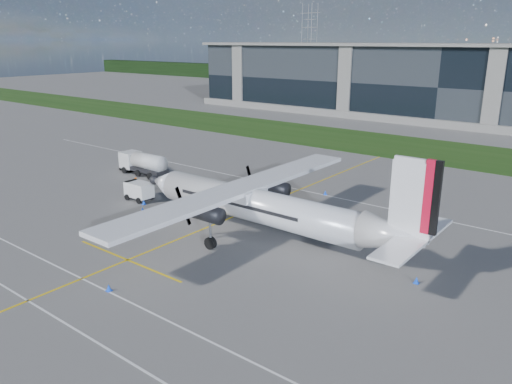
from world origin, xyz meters
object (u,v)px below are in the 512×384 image
ground_crew_person (137,183)px  safety_cone_nose_stbd (176,202)px  safety_cone_stbdwing (325,193)px  safety_cone_portwing (109,288)px  safety_cone_fwd (144,202)px  baggage_tug (139,191)px  safety_cone_tail (416,280)px  safety_cone_nose_port (143,210)px  fuel_tanker_truck (141,163)px  turboprop_aircraft (265,189)px  pylon_west (309,43)px

ground_crew_person → safety_cone_nose_stbd: bearing=-106.1°
safety_cone_stbdwing → safety_cone_portwing: size_ratio=1.00×
safety_cone_fwd → safety_cone_portwing: (12.72, -13.53, 0.00)m
baggage_tug → safety_cone_fwd: bearing=-25.2°
safety_cone_fwd → safety_cone_nose_stbd: same height
safety_cone_portwing → safety_cone_tail: (15.93, 13.96, 0.00)m
ground_crew_person → safety_cone_nose_port: size_ratio=3.68×
fuel_tanker_truck → safety_cone_nose_stbd: 13.71m
baggage_tug → safety_cone_nose_port: size_ratio=6.38×
turboprop_aircraft → safety_cone_nose_stbd: bearing=172.7°
safety_cone_stbdwing → safety_cone_tail: 21.05m
fuel_tanker_truck → safety_cone_nose_port: bearing=-38.9°
fuel_tanker_truck → safety_cone_nose_stbd: fuel_tanker_truck is taller
baggage_tug → safety_cone_nose_stbd: (4.19, 1.36, -0.71)m
safety_cone_stbdwing → safety_cone_nose_stbd: (-10.39, -12.38, 0.00)m
ground_crew_person → pylon_west: bearing=13.7°
baggage_tug → turboprop_aircraft: bearing=-0.9°
baggage_tug → safety_cone_portwing: bearing=-44.9°
safety_cone_nose_stbd → safety_cone_stbdwing: bearing=50.0°
turboprop_aircraft → safety_cone_tail: size_ratio=59.21×
turboprop_aircraft → safety_cone_fwd: bearing=-178.2°
safety_cone_nose_port → fuel_tanker_truck: bearing=141.1°
safety_cone_stbdwing → fuel_tanker_truck: bearing=-163.6°
ground_crew_person → safety_cone_portwing: ground_crew_person is taller
pylon_west → safety_cone_stbdwing: (86.29, -131.88, -14.75)m
safety_cone_stbdwing → safety_cone_portwing: (-0.26, -28.02, 0.00)m
turboprop_aircraft → safety_cone_stbdwing: size_ratio=59.21×
safety_cone_fwd → safety_cone_nose_port: bearing=-42.4°
fuel_tanker_truck → safety_cone_nose_stbd: size_ratio=14.94×
turboprop_aircraft → fuel_tanker_truck: 26.42m
baggage_tug → safety_cone_nose_port: (3.34, -2.35, -0.71)m
fuel_tanker_truck → safety_cone_portwing: size_ratio=14.94×
ground_crew_person → safety_cone_stbdwing: 21.01m
safety_cone_stbdwing → safety_cone_tail: size_ratio=1.00×
safety_cone_tail → safety_cone_nose_stbd: bearing=176.3°
fuel_tanker_truck → ground_crew_person: fuel_tanker_truck is taller
safety_cone_fwd → safety_cone_portwing: 18.57m
turboprop_aircraft → safety_cone_nose_stbd: size_ratio=59.21×
safety_cone_stbdwing → safety_cone_tail: same height
safety_cone_nose_port → turboprop_aircraft: bearing=8.6°
pylon_west → safety_cone_portwing: size_ratio=60.00×
ground_crew_person → safety_cone_portwing: bearing=-145.4°
pylon_west → fuel_tanker_truck: 153.05m
pylon_west → safety_cone_nose_stbd: pylon_west is taller
turboprop_aircraft → ground_crew_person: 20.12m
safety_cone_nose_stbd → pylon_west: bearing=117.8°
safety_cone_stbdwing → safety_cone_nose_port: bearing=-124.9°
pylon_west → baggage_tug: 162.93m
safety_cone_nose_stbd → safety_cone_fwd: bearing=-140.7°
baggage_tug → safety_cone_stbdwing: size_ratio=6.38×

